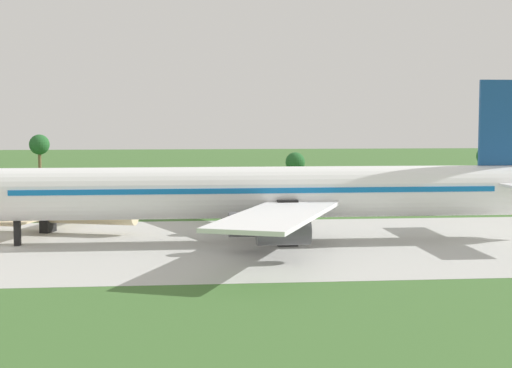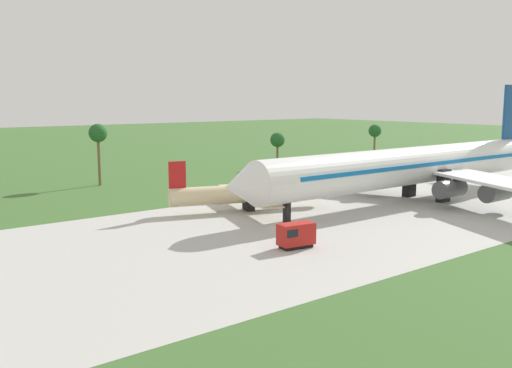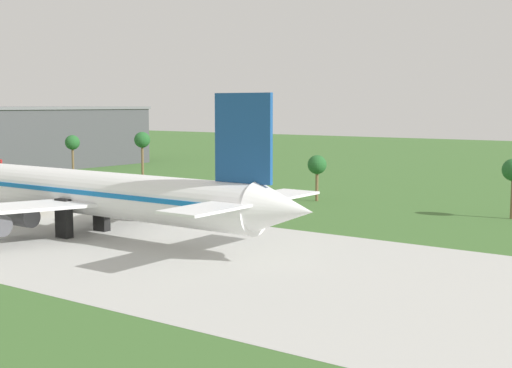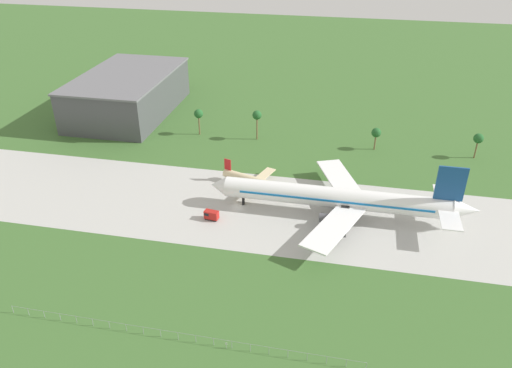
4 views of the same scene
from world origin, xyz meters
name	(u,v)px [view 3 (image 3 of 4)]	position (x,y,z in m)	size (l,w,h in m)	color
jet_airliner	(75,191)	(31.18, 1.78, 5.96)	(79.28, 54.73, 19.55)	white
regional_aircraft	(19,193)	(3.12, 12.64, 2.62)	(23.93, 21.80, 7.95)	beige
terminal_building	(33,136)	(-65.94, 68.04, 8.82)	(36.72, 61.20, 17.61)	#47474C
palm_tree_row	(233,153)	(21.59, 50.95, 8.29)	(109.58, 3.60, 12.09)	brown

